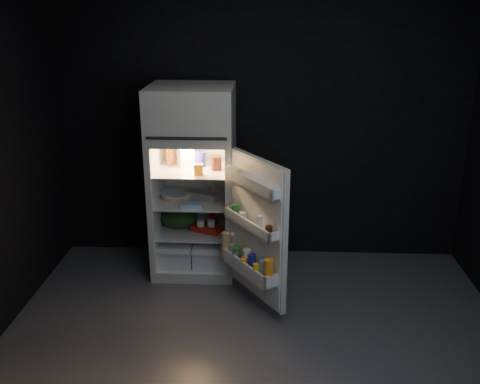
# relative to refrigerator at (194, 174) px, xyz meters

# --- Properties ---
(floor) EXTENTS (4.00, 3.40, 0.00)m
(floor) POSITION_rel_refrigerator_xyz_m (0.62, -1.32, -0.96)
(floor) COLOR #505055
(floor) RESTS_ON ground
(wall_back) EXTENTS (4.00, 0.00, 2.70)m
(wall_back) POSITION_rel_refrigerator_xyz_m (0.62, 0.38, 0.39)
(wall_back) COLOR black
(wall_back) RESTS_ON ground
(wall_front) EXTENTS (4.00, 0.00, 2.70)m
(wall_front) POSITION_rel_refrigerator_xyz_m (0.62, -3.02, 0.39)
(wall_front) COLOR black
(wall_front) RESTS_ON ground
(refrigerator) EXTENTS (0.76, 0.71, 1.78)m
(refrigerator) POSITION_rel_refrigerator_xyz_m (0.00, 0.00, 0.00)
(refrigerator) COLOR silver
(refrigerator) RESTS_ON ground
(fridge_door) EXTENTS (0.57, 0.70, 1.22)m
(fridge_door) POSITION_rel_refrigerator_xyz_m (0.59, -0.69, -0.27)
(fridge_door) COLOR silver
(fridge_door) RESTS_ON ground
(milk_jug) EXTENTS (0.17, 0.17, 0.24)m
(milk_jug) POSITION_rel_refrigerator_xyz_m (-0.07, 0.03, 0.19)
(milk_jug) COLOR white
(milk_jug) RESTS_ON refrigerator
(mayo_jar) EXTENTS (0.13, 0.13, 0.14)m
(mayo_jar) POSITION_rel_refrigerator_xyz_m (0.06, 0.03, 0.14)
(mayo_jar) COLOR #1D1EA2
(mayo_jar) RESTS_ON refrigerator
(jam_jar) EXTENTS (0.11, 0.11, 0.13)m
(jam_jar) POSITION_rel_refrigerator_xyz_m (0.22, -0.07, 0.14)
(jam_jar) COLOR black
(jam_jar) RESTS_ON refrigerator
(amber_bottle) EXTENTS (0.09, 0.09, 0.22)m
(amber_bottle) POSITION_rel_refrigerator_xyz_m (-0.23, 0.08, 0.18)
(amber_bottle) COLOR #AC551B
(amber_bottle) RESTS_ON refrigerator
(small_carton) EXTENTS (0.09, 0.07, 0.10)m
(small_carton) POSITION_rel_refrigerator_xyz_m (0.08, -0.24, 0.12)
(small_carton) COLOR orange
(small_carton) RESTS_ON refrigerator
(egg_carton) EXTENTS (0.32, 0.22, 0.07)m
(egg_carton) POSITION_rel_refrigerator_xyz_m (0.09, -0.06, -0.19)
(egg_carton) COLOR gray
(egg_carton) RESTS_ON refrigerator
(pie) EXTENTS (0.35, 0.35, 0.04)m
(pie) POSITION_rel_refrigerator_xyz_m (-0.16, -0.01, -0.21)
(pie) COLOR tan
(pie) RESTS_ON refrigerator
(flat_package) EXTENTS (0.20, 0.12, 0.04)m
(flat_package) POSITION_rel_refrigerator_xyz_m (0.00, -0.27, -0.21)
(flat_package) COLOR #7DA5C2
(flat_package) RESTS_ON refrigerator
(wrapped_pkg) EXTENTS (0.15, 0.13, 0.05)m
(wrapped_pkg) POSITION_rel_refrigerator_xyz_m (0.21, 0.14, -0.20)
(wrapped_pkg) COLOR #F4DFC7
(wrapped_pkg) RESTS_ON refrigerator
(produce_bag) EXTENTS (0.43, 0.40, 0.20)m
(produce_bag) POSITION_rel_refrigerator_xyz_m (-0.15, -0.02, -0.43)
(produce_bag) COLOR #193815
(produce_bag) RESTS_ON refrigerator
(yogurt_tray) EXTENTS (0.32, 0.25, 0.05)m
(yogurt_tray) POSITION_rel_refrigerator_xyz_m (0.13, -0.11, -0.50)
(yogurt_tray) COLOR #AE1E0E
(yogurt_tray) RESTS_ON refrigerator
(small_can_red) EXTENTS (0.09, 0.09, 0.09)m
(small_can_red) POSITION_rel_refrigerator_xyz_m (0.16, 0.09, -0.48)
(small_can_red) COLOR #AE1E0E
(small_can_red) RESTS_ON refrigerator
(small_can_silver) EXTENTS (0.07, 0.07, 0.09)m
(small_can_silver) POSITION_rel_refrigerator_xyz_m (0.24, 0.05, -0.48)
(small_can_silver) COLOR silver
(small_can_silver) RESTS_ON refrigerator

